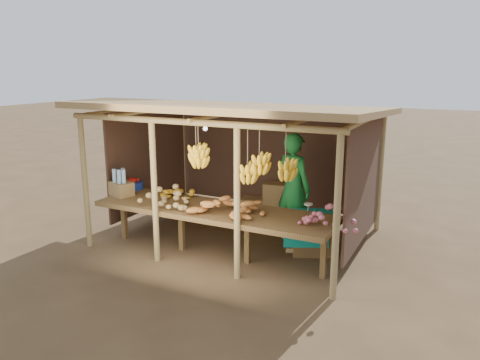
% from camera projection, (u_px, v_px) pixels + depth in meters
% --- Properties ---
extents(ground, '(60.00, 60.00, 0.00)m').
position_uv_depth(ground, '(240.00, 237.00, 8.33)').
color(ground, brown).
rests_on(ground, ground).
extents(stall_structure, '(4.70, 3.50, 2.43)m').
position_uv_depth(stall_structure, '(245.00, 131.00, 7.83)').
color(stall_structure, '#9F8652').
rests_on(stall_structure, ground).
extents(counter, '(3.90, 1.05, 0.80)m').
position_uv_depth(counter, '(213.00, 212.00, 7.33)').
color(counter, brown).
rests_on(counter, ground).
extents(potato_heap, '(0.95, 0.63, 0.36)m').
position_uv_depth(potato_heap, '(166.00, 195.00, 7.38)').
color(potato_heap, '#A18353').
rests_on(potato_heap, counter).
extents(sweet_potato_heap, '(1.19, 0.97, 0.36)m').
position_uv_depth(sweet_potato_heap, '(229.00, 203.00, 6.98)').
color(sweet_potato_heap, '#C37432').
rests_on(sweet_potato_heap, counter).
extents(onion_heap, '(0.97, 0.80, 0.36)m').
position_uv_depth(onion_heap, '(329.00, 217.00, 6.32)').
color(onion_heap, '#B35762').
rests_on(onion_heap, counter).
extents(banana_pile, '(0.63, 0.50, 0.35)m').
position_uv_depth(banana_pile, '(178.00, 187.00, 7.90)').
color(banana_pile, yellow).
rests_on(banana_pile, counter).
extents(tomato_basin, '(0.37, 0.37, 0.19)m').
position_uv_depth(tomato_basin, '(133.00, 185.00, 8.47)').
color(tomato_basin, navy).
rests_on(tomato_basin, counter).
extents(bottle_box, '(0.45, 0.40, 0.47)m').
position_uv_depth(bottle_box, '(121.00, 185.00, 8.00)').
color(bottle_box, olive).
rests_on(bottle_box, counter).
extents(vendor, '(0.81, 0.67, 1.89)m').
position_uv_depth(vendor, '(293.00, 188.00, 7.97)').
color(vendor, '#186D2A').
rests_on(vendor, ground).
extents(tarp_crate, '(0.90, 0.85, 0.85)m').
position_uv_depth(tarp_crate, '(312.00, 232.00, 7.59)').
color(tarp_crate, brown).
rests_on(tarp_crate, ground).
extents(carton_stack, '(1.01, 0.43, 0.73)m').
position_uv_depth(carton_stack, '(268.00, 203.00, 9.29)').
color(carton_stack, olive).
rests_on(carton_stack, ground).
extents(burlap_sacks, '(0.72, 0.38, 0.51)m').
position_uv_depth(burlap_sacks, '(190.00, 205.00, 9.53)').
color(burlap_sacks, '#4E3324').
rests_on(burlap_sacks, ground).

